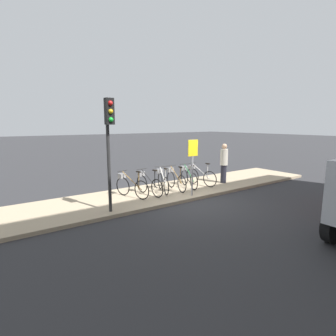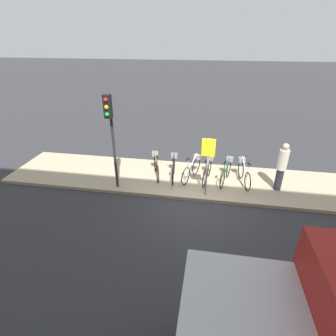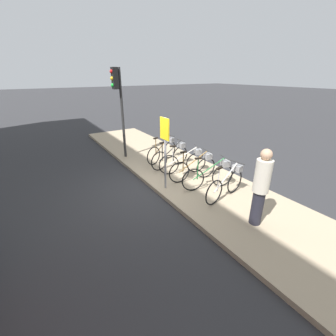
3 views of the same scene
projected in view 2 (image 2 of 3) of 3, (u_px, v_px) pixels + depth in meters
ground_plane at (196, 201)px, 9.13m from camera, size 120.00×120.00×0.00m
sidewalk at (198, 180)px, 10.36m from camera, size 15.26×2.84×0.12m
parked_bicycle_0 at (156, 165)px, 10.42m from camera, size 0.65×1.59×1.02m
parked_bicycle_1 at (174, 167)px, 10.25m from camera, size 0.46×1.66×1.02m
parked_bicycle_2 at (192, 168)px, 10.20m from camera, size 0.68×1.58×1.02m
parked_bicycle_3 at (208, 169)px, 10.07m from camera, size 0.46×1.65×1.02m
parked_bicycle_4 at (226, 171)px, 9.98m from camera, size 0.58×1.62×1.02m
parked_bicycle_5 at (244, 172)px, 9.89m from camera, size 0.48×1.64×1.02m
pedestrian at (282, 166)px, 9.21m from camera, size 0.34×0.34×1.80m
traffic_light at (110, 124)px, 8.63m from camera, size 0.24×0.40×3.42m
sign_post at (208, 158)px, 8.64m from camera, size 0.44×0.07×2.11m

